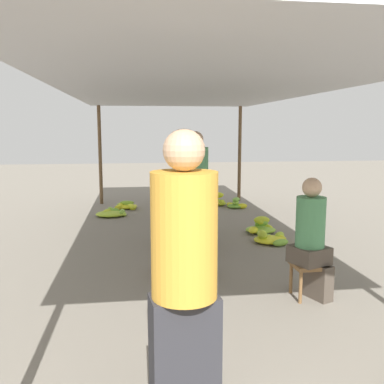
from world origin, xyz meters
name	(u,v)px	position (x,y,z in m)	size (l,w,h in m)	color
canopy_post_back_left	(100,155)	(-1.66, 8.48, 1.14)	(0.08, 0.08, 2.28)	brown
canopy_post_back_right	(240,154)	(1.66, 8.48, 1.14)	(0.08, 0.08, 2.28)	brown
canopy_tarp	(196,90)	(0.00, 4.39, 2.30)	(3.71, 8.58, 0.04)	#B2B2B7
vendor_foreground	(184,280)	(-0.60, 0.69, 0.92)	(0.42, 0.42, 1.77)	#2D2D33
stool	(309,270)	(0.92, 2.48, 0.30)	(0.34, 0.34, 0.38)	brown
vendor_seated	(312,237)	(0.94, 2.47, 0.66)	(0.44, 0.44, 1.28)	#4C4238
banana_pile_left_0	(112,213)	(-1.33, 7.03, 0.06)	(0.64, 0.58, 0.15)	#BACF2B
banana_pile_left_1	(126,206)	(-1.07, 7.77, 0.07)	(0.52, 0.59, 0.18)	yellow
banana_pile_right_0	(271,239)	(1.23, 4.62, 0.06)	(0.56, 0.61, 0.21)	#79B536
banana_pile_right_1	(260,227)	(1.24, 5.28, 0.09)	(0.55, 0.58, 0.29)	#C6D429
banana_pile_right_2	(235,204)	(1.34, 7.51, 0.09)	(0.43, 0.48, 0.25)	#84B934
banana_pile_right_3	(216,201)	(0.97, 7.87, 0.10)	(0.48, 0.47, 0.31)	#A6C72E
crate_near	(183,267)	(-0.31, 3.35, 0.10)	(0.49, 0.49, 0.20)	olive
crate_mid	(186,238)	(-0.11, 4.73, 0.09)	(0.54, 0.54, 0.17)	olive
shopper_walking_mid	(195,189)	(-0.01, 4.39, 0.90)	(0.47, 0.47, 1.73)	#4C4238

